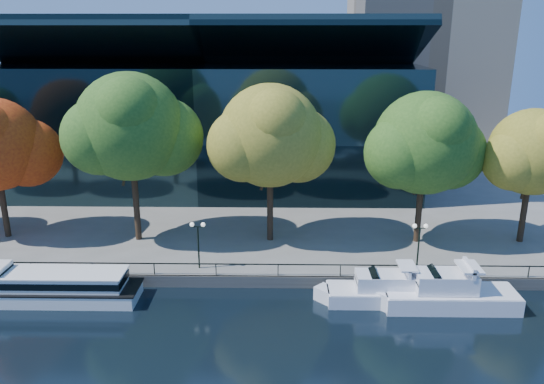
{
  "coord_description": "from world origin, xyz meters",
  "views": [
    {
      "loc": [
        5.2,
        -35.53,
        20.08
      ],
      "look_at": [
        4.43,
        8.0,
        6.55
      ],
      "focal_mm": 35.0,
      "sensor_mm": 36.0,
      "label": 1
    }
  ],
  "objects_px": {
    "tree_4": "(427,145)",
    "lamp_1": "(198,234)",
    "tree_2": "(132,129)",
    "cruiser_far": "(444,293)",
    "tree_5": "(535,154)",
    "cruiser_near": "(384,290)",
    "tree_3": "(272,138)",
    "tour_boat": "(45,286)",
    "lamp_2": "(419,236)"
  },
  "relations": [
    {
      "from": "tree_3",
      "to": "lamp_1",
      "type": "bearing_deg",
      "value": -133.49
    },
    {
      "from": "cruiser_far",
      "to": "tree_2",
      "type": "distance_m",
      "value": 29.36
    },
    {
      "from": "tree_3",
      "to": "lamp_2",
      "type": "relative_size",
      "value": 3.61
    },
    {
      "from": "tree_4",
      "to": "tree_3",
      "type": "bearing_deg",
      "value": 179.44
    },
    {
      "from": "tree_2",
      "to": "lamp_2",
      "type": "distance_m",
      "value": 26.27
    },
    {
      "from": "cruiser_far",
      "to": "tree_3",
      "type": "xyz_separation_m",
      "value": [
        -13.03,
        10.55,
        9.57
      ]
    },
    {
      "from": "tree_5",
      "to": "lamp_1",
      "type": "relative_size",
      "value": 3.08
    },
    {
      "from": "tree_4",
      "to": "tree_2",
      "type": "bearing_deg",
      "value": 179.98
    },
    {
      "from": "tree_5",
      "to": "lamp_2",
      "type": "relative_size",
      "value": 3.08
    },
    {
      "from": "cruiser_far",
      "to": "tree_2",
      "type": "height_order",
      "value": "tree_2"
    },
    {
      "from": "cruiser_near",
      "to": "lamp_2",
      "type": "relative_size",
      "value": 2.63
    },
    {
      "from": "cruiser_far",
      "to": "lamp_2",
      "type": "xyz_separation_m",
      "value": [
        -1.0,
        4.29,
        2.84
      ]
    },
    {
      "from": "cruiser_near",
      "to": "lamp_1",
      "type": "height_order",
      "value": "lamp_1"
    },
    {
      "from": "tree_5",
      "to": "lamp_2",
      "type": "distance_m",
      "value": 13.99
    },
    {
      "from": "tour_boat",
      "to": "tree_3",
      "type": "xyz_separation_m",
      "value": [
        17.23,
        10.02,
        9.51
      ]
    },
    {
      "from": "tour_boat",
      "to": "cruiser_far",
      "type": "xyz_separation_m",
      "value": [
        30.26,
        -0.53,
        -0.06
      ]
    },
    {
      "from": "cruiser_near",
      "to": "tour_boat",
      "type": "bearing_deg",
      "value": -179.64
    },
    {
      "from": "tour_boat",
      "to": "cruiser_far",
      "type": "distance_m",
      "value": 30.26
    },
    {
      "from": "cruiser_far",
      "to": "lamp_1",
      "type": "height_order",
      "value": "lamp_1"
    },
    {
      "from": "tree_4",
      "to": "lamp_1",
      "type": "xyz_separation_m",
      "value": [
        -19.64,
        -6.13,
        -6.15
      ]
    },
    {
      "from": "cruiser_far",
      "to": "tree_3",
      "type": "distance_m",
      "value": 19.31
    },
    {
      "from": "tour_boat",
      "to": "lamp_2",
      "type": "relative_size",
      "value": 3.71
    },
    {
      "from": "tour_boat",
      "to": "tree_2",
      "type": "xyz_separation_m",
      "value": [
        4.83,
        9.89,
        10.29
      ]
    },
    {
      "from": "tree_3",
      "to": "tree_4",
      "type": "xyz_separation_m",
      "value": [
        13.7,
        -0.13,
        -0.59
      ]
    },
    {
      "from": "tour_boat",
      "to": "tree_4",
      "type": "bearing_deg",
      "value": 17.73
    },
    {
      "from": "lamp_1",
      "to": "tour_boat",
      "type": "bearing_deg",
      "value": -161.57
    },
    {
      "from": "cruiser_far",
      "to": "lamp_2",
      "type": "bearing_deg",
      "value": 103.17
    },
    {
      "from": "tree_5",
      "to": "tour_boat",
      "type": "bearing_deg",
      "value": -166.11
    },
    {
      "from": "tree_5",
      "to": "tree_4",
      "type": "bearing_deg",
      "value": -179.18
    },
    {
      "from": "tree_5",
      "to": "cruiser_near",
      "type": "bearing_deg",
      "value": -145.93
    },
    {
      "from": "tree_2",
      "to": "cruiser_far",
      "type": "bearing_deg",
      "value": -22.3
    },
    {
      "from": "lamp_1",
      "to": "tree_3",
      "type": "bearing_deg",
      "value": 46.51
    },
    {
      "from": "tree_4",
      "to": "cruiser_near",
      "type": "bearing_deg",
      "value": -117.04
    },
    {
      "from": "lamp_1",
      "to": "cruiser_far",
      "type": "bearing_deg",
      "value": -12.75
    },
    {
      "from": "cruiser_far",
      "to": "tree_4",
      "type": "distance_m",
      "value": 13.77
    },
    {
      "from": "tour_boat",
      "to": "tree_5",
      "type": "xyz_separation_m",
      "value": [
        40.54,
        10.02,
        8.16
      ]
    },
    {
      "from": "tree_3",
      "to": "tree_5",
      "type": "bearing_deg",
      "value": 0.01
    },
    {
      "from": "tree_2",
      "to": "cruiser_near",
      "type": "bearing_deg",
      "value": -24.73
    },
    {
      "from": "cruiser_near",
      "to": "tree_3",
      "type": "xyz_separation_m",
      "value": [
        -8.74,
        9.86,
        9.76
      ]
    },
    {
      "from": "tour_boat",
      "to": "tree_4",
      "type": "distance_m",
      "value": 33.67
    },
    {
      "from": "tree_3",
      "to": "tree_4",
      "type": "height_order",
      "value": "tree_3"
    },
    {
      "from": "tour_boat",
      "to": "tree_4",
      "type": "xyz_separation_m",
      "value": [
        30.93,
        9.89,
        8.92
      ]
    },
    {
      "from": "tree_3",
      "to": "cruiser_near",
      "type": "bearing_deg",
      "value": -48.44
    },
    {
      "from": "tour_boat",
      "to": "cruiser_far",
      "type": "relative_size",
      "value": 1.36
    },
    {
      "from": "lamp_2",
      "to": "tree_4",
      "type": "bearing_deg",
      "value": 74.72
    },
    {
      "from": "tree_2",
      "to": "tree_4",
      "type": "bearing_deg",
      "value": -0.02
    },
    {
      "from": "cruiser_near",
      "to": "cruiser_far",
      "type": "bearing_deg",
      "value": -9.19
    },
    {
      "from": "lamp_1",
      "to": "tree_5",
      "type": "bearing_deg",
      "value": 12.08
    },
    {
      "from": "tree_2",
      "to": "tree_3",
      "type": "xyz_separation_m",
      "value": [
        12.39,
        0.13,
        -0.78
      ]
    },
    {
      "from": "cruiser_near",
      "to": "tree_4",
      "type": "bearing_deg",
      "value": 62.96
    }
  ]
}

